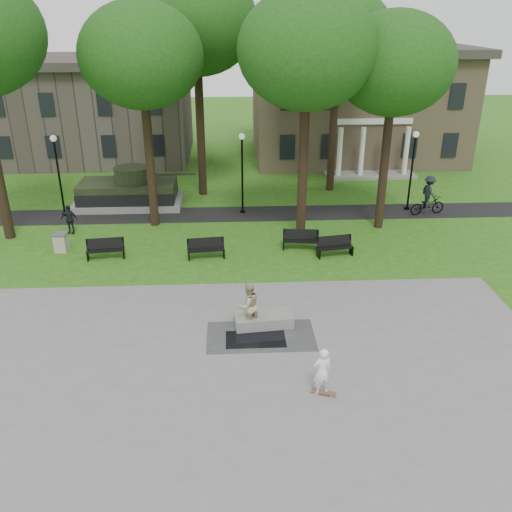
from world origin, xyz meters
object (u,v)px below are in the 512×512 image
at_px(cyclist, 428,199).
at_px(park_bench_0, 106,248).
at_px(trash_bin, 61,242).
at_px(concrete_block, 264,320).
at_px(skateboarder, 322,371).
at_px(friend_watching, 248,305).

distance_m(cyclist, park_bench_0, 18.51).
bearing_deg(cyclist, trash_bin, 90.07).
relative_size(concrete_block, skateboarder, 1.33).
bearing_deg(friend_watching, concrete_block, 162.06).
xyz_separation_m(skateboarder, cyclist, (8.89, 16.09, 0.11)).
bearing_deg(friend_watching, park_bench_0, -75.24).
distance_m(park_bench_0, trash_bin, 2.58).
relative_size(park_bench_0, trash_bin, 1.92).
relative_size(concrete_block, cyclist, 0.94).
xyz_separation_m(friend_watching, trash_bin, (-9.08, 7.66, -0.47)).
height_order(cyclist, park_bench_0, cyclist).
height_order(skateboarder, trash_bin, skateboarder).
bearing_deg(concrete_block, skateboarder, -69.60).
distance_m(concrete_block, friend_watching, 0.93).
distance_m(friend_watching, cyclist, 16.33).
distance_m(friend_watching, park_bench_0, 9.47).
xyz_separation_m(concrete_block, cyclist, (10.44, 11.92, 0.71)).
relative_size(cyclist, trash_bin, 2.43).
xyz_separation_m(skateboarder, park_bench_0, (-8.82, 10.74, -0.32)).
xyz_separation_m(concrete_block, skateboarder, (1.55, -4.17, 0.60)).
distance_m(skateboarder, cyclist, 18.38).
relative_size(skateboarder, trash_bin, 1.72).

